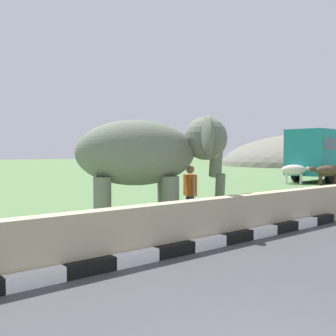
# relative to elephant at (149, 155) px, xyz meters

# --- Properties ---
(striped_curb) EXTENTS (16.20, 0.20, 0.24)m
(striped_curb) POSITION_rel_elephant_xyz_m (-3.49, -2.52, -1.82)
(striped_curb) COLOR white
(striped_curb) RESTS_ON ground_plane
(barrier_parapet) EXTENTS (28.00, 0.36, 1.00)m
(barrier_parapet) POSITION_rel_elephant_xyz_m (-1.14, -2.22, -1.44)
(barrier_parapet) COLOR tan
(barrier_parapet) RESTS_ON ground_plane
(elephant) EXTENTS (3.95, 3.46, 2.96)m
(elephant) POSITION_rel_elephant_xyz_m (0.00, 0.00, 0.00)
(elephant) COLOR #626D5C
(elephant) RESTS_ON ground_plane
(person_handler) EXTENTS (0.36, 0.64, 1.66)m
(person_handler) POSITION_rel_elephant_xyz_m (1.12, -0.34, -1.01)
(person_handler) COLOR navy
(person_handler) RESTS_ON ground_plane
(bus_teal) EXTENTS (9.24, 3.44, 3.50)m
(bus_teal) POSITION_rel_elephant_xyz_m (20.45, 6.03, 0.14)
(bus_teal) COLOR teal
(bus_teal) RESTS_ON ground_plane
(cow_near) EXTENTS (1.54, 1.72, 1.23)m
(cow_near) POSITION_rel_elephant_xyz_m (15.55, 5.78, -1.07)
(cow_near) COLOR beige
(cow_near) RESTS_ON ground_plane
(cow_mid) EXTENTS (1.64, 1.63, 1.23)m
(cow_mid) POSITION_rel_elephant_xyz_m (16.11, 3.89, -1.07)
(cow_mid) COLOR #473323
(cow_mid) RESTS_ON ground_plane
(hill_east) EXTENTS (34.34, 27.47, 10.17)m
(hill_east) POSITION_rel_elephant_xyz_m (51.86, 24.92, -1.94)
(hill_east) COLOR slate
(hill_east) RESTS_ON ground_plane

